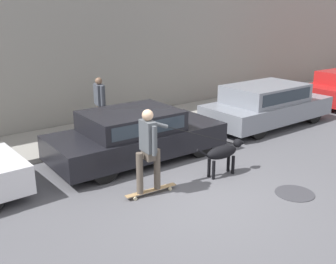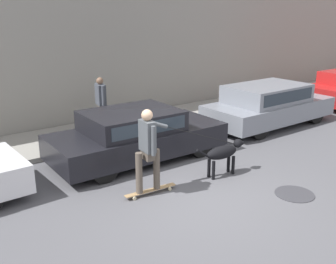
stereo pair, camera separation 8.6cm
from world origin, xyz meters
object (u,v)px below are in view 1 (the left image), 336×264
object	(u,v)px
parked_car_2	(267,105)
dog	(223,153)
skateboarder	(149,147)
pedestrian_with_bag	(100,102)
parked_car_1	(136,135)

from	to	relation	value
parked_car_2	dog	xyz separation A→B (m)	(-3.81, -1.93, -0.13)
skateboarder	parked_car_2	bearing A→B (deg)	22.22
dog	pedestrian_with_bag	xyz separation A→B (m)	(-0.76, 4.03, 0.47)
parked_car_1	pedestrian_with_bag	distance (m)	2.13
parked_car_2	dog	bearing A→B (deg)	-153.16
parked_car_2	skateboarder	size ratio (longest dim) A/B	1.57
parked_car_2	pedestrian_with_bag	world-z (taller)	pedestrian_with_bag
parked_car_1	dog	size ratio (longest dim) A/B	3.36
skateboarder	pedestrian_with_bag	world-z (taller)	skateboarder
dog	pedestrian_with_bag	bearing A→B (deg)	105.22
skateboarder	dog	bearing A→B (deg)	-0.86
dog	pedestrian_with_bag	distance (m)	4.12
pedestrian_with_bag	skateboarder	bearing A→B (deg)	85.39
dog	skateboarder	size ratio (longest dim) A/B	0.46
parked_car_1	dog	world-z (taller)	parked_car_1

